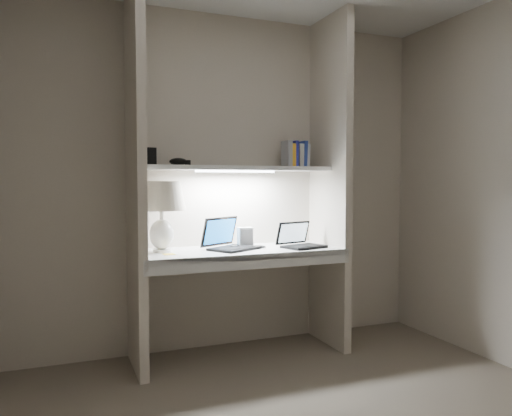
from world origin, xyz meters
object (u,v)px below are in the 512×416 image
laptop_netbook (300,241)px  table_lamp (161,204)px  laptop_main (229,242)px  speaker (245,237)px  book_row (295,155)px

laptop_netbook → table_lamp: bearing=157.7°
laptop_main → speaker: 0.16m
laptop_netbook → speaker: size_ratio=2.36×
laptop_netbook → book_row: book_row is taller
laptop_main → book_row: (0.57, 0.09, 0.64)m
table_lamp → laptop_main: (0.47, -0.03, -0.28)m
laptop_main → speaker: (0.15, 0.06, 0.02)m
laptop_main → book_row: 0.86m
laptop_main → laptop_netbook: bearing=-41.3°
table_lamp → laptop_main: bearing=-3.4°
table_lamp → speaker: 0.67m
laptop_main → speaker: bearing=-8.6°
speaker → laptop_main: bearing=-155.5°
laptop_netbook → laptop_main: bearing=154.2°
laptop_main → book_row: bearing=-21.3°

